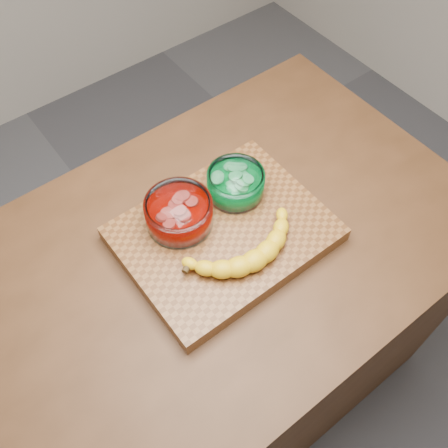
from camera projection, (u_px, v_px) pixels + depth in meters
ground at (224, 369)px, 1.89m from camera, size 3.50×3.50×0.00m
counter at (224, 319)px, 1.52m from camera, size 1.20×0.80×0.90m
cutting_board at (224, 234)px, 1.13m from camera, size 0.45×0.35×0.04m
bowl_red at (179, 213)px, 1.10m from camera, size 0.15×0.15×0.07m
bowl_green at (236, 183)px, 1.15m from camera, size 0.13×0.13×0.06m
banana at (245, 247)px, 1.06m from camera, size 0.30×0.14×0.04m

